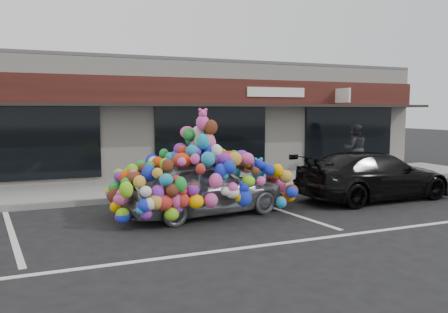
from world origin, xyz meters
name	(u,v)px	position (x,y,z in m)	size (l,w,h in m)	color
ground	(171,222)	(0.00, 0.00, 0.00)	(90.00, 90.00, 0.00)	black
shop_building	(115,118)	(0.00, 8.44, 2.16)	(24.00, 7.20, 4.31)	white
sidewalk	(137,189)	(0.00, 4.00, 0.07)	(26.00, 3.00, 0.15)	gray
kerb	(147,198)	(0.00, 2.50, 0.07)	(26.00, 0.18, 0.16)	slate
parking_stripe_left	(12,234)	(-3.20, 0.20, 0.00)	(0.12, 4.40, 0.01)	silver
parking_stripe_mid	(278,209)	(2.80, 0.20, 0.00)	(0.12, 4.40, 0.01)	silver
parking_stripe_right	(439,194)	(8.20, 0.20, 0.00)	(0.12, 4.40, 0.01)	silver
lane_line	(304,240)	(2.00, -2.30, 0.00)	(14.00, 0.12, 0.01)	silver
toy_car	(204,180)	(0.93, 0.39, 0.82)	(2.84, 4.38, 2.43)	gray
black_sedan	(374,175)	(5.91, 0.36, 0.67)	(4.59, 1.87, 1.33)	black
pedestrian_a	(353,149)	(8.19, 4.17, 1.02)	(0.63, 0.42, 1.74)	black
pedestrian_b	(355,149)	(8.19, 4.04, 1.05)	(0.88, 0.68, 1.80)	black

